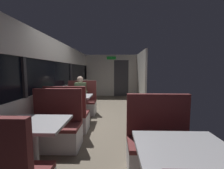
# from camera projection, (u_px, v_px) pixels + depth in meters

# --- Properties ---
(ground_plane) EXTENTS (3.30, 9.20, 0.02)m
(ground_plane) POSITION_uv_depth(u_px,v_px,m) (107.00, 122.00, 4.16)
(ground_plane) COLOR #665B4C
(carriage_window_panel_left) EXTENTS (0.09, 8.48, 2.30)m
(carriage_window_panel_left) POSITION_uv_depth(u_px,v_px,m) (55.00, 83.00, 4.09)
(carriage_window_panel_left) COLOR beige
(carriage_window_panel_left) RESTS_ON ground_plane
(carriage_end_bulkhead) EXTENTS (2.90, 0.11, 2.30)m
(carriage_end_bulkhead) POSITION_uv_depth(u_px,v_px,m) (112.00, 76.00, 8.22)
(carriage_end_bulkhead) COLOR beige
(carriage_end_bulkhead) RESTS_ON ground_plane
(carriage_aisle_panel_right) EXTENTS (0.08, 2.40, 2.30)m
(carriage_aisle_panel_right) POSITION_uv_depth(u_px,v_px,m) (141.00, 77.00, 6.99)
(carriage_aisle_panel_right) COLOR beige
(carriage_aisle_panel_right) RESTS_ON ground_plane
(dining_table_near_window) EXTENTS (0.90, 0.70, 0.74)m
(dining_table_near_window) POSITION_uv_depth(u_px,v_px,m) (34.00, 129.00, 2.04)
(dining_table_near_window) COLOR #9E9EA3
(dining_table_near_window) RESTS_ON ground_plane
(bench_near_window_facing_entry) EXTENTS (0.95, 0.50, 1.10)m
(bench_near_window_facing_entry) POSITION_uv_depth(u_px,v_px,m) (55.00, 130.00, 2.77)
(bench_near_window_facing_entry) COLOR silver
(bench_near_window_facing_entry) RESTS_ON ground_plane
(dining_table_mid_window) EXTENTS (0.90, 0.70, 0.74)m
(dining_table_mid_window) POSITION_uv_depth(u_px,v_px,m) (75.00, 99.00, 4.15)
(dining_table_mid_window) COLOR #9E9EA3
(dining_table_mid_window) RESTS_ON ground_plane
(bench_mid_window_facing_end) EXTENTS (0.95, 0.50, 1.10)m
(bench_mid_window_facing_end) POSITION_uv_depth(u_px,v_px,m) (68.00, 118.00, 3.48)
(bench_mid_window_facing_end) COLOR silver
(bench_mid_window_facing_end) RESTS_ON ground_plane
(bench_mid_window_facing_entry) EXTENTS (0.95, 0.50, 1.10)m
(bench_mid_window_facing_entry) POSITION_uv_depth(u_px,v_px,m) (81.00, 104.00, 4.87)
(bench_mid_window_facing_entry) COLOR silver
(bench_mid_window_facing_entry) RESTS_ON ground_plane
(dining_table_front_aisle) EXTENTS (0.90, 0.70, 0.74)m
(dining_table_front_aisle) POSITION_uv_depth(u_px,v_px,m) (183.00, 156.00, 1.40)
(dining_table_front_aisle) COLOR #9E9EA3
(dining_table_front_aisle) RESTS_ON ground_plane
(bench_front_aisle_facing_entry) EXTENTS (0.95, 0.50, 1.10)m
(bench_front_aisle_facing_entry) POSITION_uv_depth(u_px,v_px,m) (160.00, 148.00, 2.12)
(bench_front_aisle_facing_entry) COLOR silver
(bench_front_aisle_facing_entry) RESTS_ON ground_plane
(seated_passenger) EXTENTS (0.47, 0.55, 1.26)m
(seated_passenger) POSITION_uv_depth(u_px,v_px,m) (81.00, 98.00, 4.78)
(seated_passenger) COLOR #26262D
(seated_passenger) RESTS_ON ground_plane
(coffee_cup_primary) EXTENTS (0.07, 0.07, 0.09)m
(coffee_cup_primary) POSITION_uv_depth(u_px,v_px,m) (79.00, 95.00, 3.97)
(coffee_cup_primary) COLOR white
(coffee_cup_primary) RESTS_ON dining_table_mid_window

